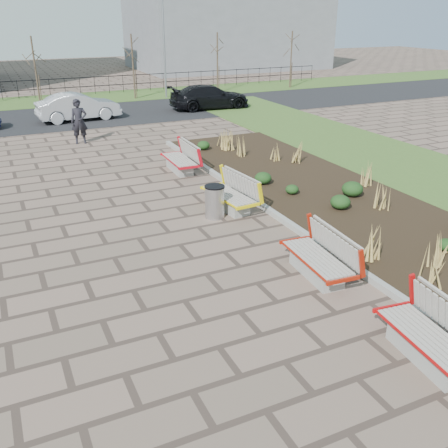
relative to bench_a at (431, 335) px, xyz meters
name	(u,v)px	position (x,y,z in m)	size (l,w,h in m)	color
ground	(219,347)	(-3.00, 1.79, -0.50)	(120.00, 120.00, 0.00)	brown
planting_bed	(337,200)	(3.25, 6.79, -0.45)	(4.50, 18.00, 0.10)	black
planting_curb	(271,211)	(0.92, 6.79, -0.42)	(0.16, 18.00, 0.15)	gray
grass_verge_far	(38,102)	(-3.00, 29.79, -0.48)	(80.00, 5.00, 0.04)	#33511E
road	(50,119)	(-3.00, 23.79, -0.49)	(80.00, 7.00, 0.02)	black
bench_a	(431,335)	(0.00, 0.00, 0.00)	(0.90, 2.10, 1.00)	#BD0C0D
bench_b	(317,255)	(0.00, 3.21, 0.00)	(0.90, 2.10, 1.00)	#A71D0B
bench_c	(229,193)	(0.00, 7.66, 0.00)	(0.90, 2.10, 1.00)	yellow
bench_d	(179,158)	(0.00, 11.81, 0.00)	(0.90, 2.10, 1.00)	red
litter_bin	(215,202)	(-0.63, 7.26, -0.04)	(0.55, 0.55, 0.91)	#B2B2B7
pedestrian	(79,122)	(-2.47, 17.56, 0.46)	(0.70, 0.46, 1.93)	black
car_silver	(78,107)	(-1.63, 22.66, 0.23)	(1.49, 4.29, 1.41)	#9B9DA2
car_black	(210,97)	(6.02, 22.84, 0.21)	(1.93, 4.75, 1.38)	black
tree_c	(36,71)	(-3.00, 28.29, 1.54)	(1.40, 1.40, 4.00)	#4C3D2D
tree_d	(133,67)	(3.00, 28.29, 1.54)	(1.40, 1.40, 4.00)	#4C3D2D
tree_e	(217,63)	(9.00, 28.29, 1.54)	(1.40, 1.40, 4.00)	#4C3D2D
tree_f	(291,60)	(15.00, 28.29, 1.54)	(1.40, 1.40, 4.00)	#4C3D2D
lamp_east	(164,50)	(5.00, 27.79, 2.54)	(0.24, 0.60, 6.00)	gray
railing_fence	(34,89)	(-3.00, 31.29, 0.14)	(44.00, 0.10, 1.20)	black
building_grey	(226,15)	(17.00, 43.79, 4.50)	(18.00, 12.00, 10.00)	slate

